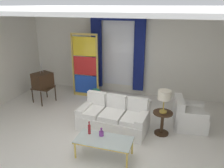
# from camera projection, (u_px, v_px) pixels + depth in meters

# --- Properties ---
(ground_plane) EXTENTS (16.00, 16.00, 0.00)m
(ground_plane) POSITION_uv_depth(u_px,v_px,m) (98.00, 134.00, 5.70)
(ground_plane) COLOR white
(wall_rear) EXTENTS (8.00, 0.12, 3.00)m
(wall_rear) POSITION_uv_depth(u_px,v_px,m) (128.00, 52.00, 7.96)
(wall_rear) COLOR white
(wall_rear) RESTS_ON ground
(ceiling_slab) EXTENTS (8.00, 7.60, 0.04)m
(ceiling_slab) POSITION_uv_depth(u_px,v_px,m) (108.00, 7.00, 5.42)
(ceiling_slab) COLOR white
(curtained_window) EXTENTS (2.00, 0.17, 2.70)m
(curtained_window) POSITION_uv_depth(u_px,v_px,m) (118.00, 46.00, 7.82)
(curtained_window) COLOR white
(curtained_window) RESTS_ON ground
(couch_white_long) EXTENTS (1.82, 1.05, 0.86)m
(couch_white_long) POSITION_uv_depth(u_px,v_px,m) (114.00, 117.00, 5.95)
(couch_white_long) COLOR white
(couch_white_long) RESTS_ON ground
(coffee_table) EXTENTS (1.20, 0.57, 0.41)m
(coffee_table) POSITION_uv_depth(u_px,v_px,m) (104.00, 141.00, 4.78)
(coffee_table) COLOR silver
(coffee_table) RESTS_ON ground
(bottle_blue_decanter) EXTENTS (0.06, 0.06, 0.30)m
(bottle_blue_decanter) POSITION_uv_depth(u_px,v_px,m) (89.00, 129.00, 4.93)
(bottle_blue_decanter) COLOR maroon
(bottle_blue_decanter) RESTS_ON coffee_table
(bottle_crystal_tall) EXTENTS (0.10, 0.10, 0.19)m
(bottle_crystal_tall) POSITION_uv_depth(u_px,v_px,m) (101.00, 133.00, 4.88)
(bottle_crystal_tall) COLOR #753384
(bottle_crystal_tall) RESTS_ON coffee_table
(vintage_tv) EXTENTS (0.68, 0.73, 1.35)m
(vintage_tv) POSITION_uv_depth(u_px,v_px,m) (43.00, 81.00, 7.38)
(vintage_tv) COLOR #382314
(vintage_tv) RESTS_ON ground
(armchair_white) EXTENTS (0.91, 0.90, 0.80)m
(armchair_white) POSITION_uv_depth(u_px,v_px,m) (188.00, 117.00, 5.97)
(armchair_white) COLOR white
(armchair_white) RESTS_ON ground
(stained_glass_divider) EXTENTS (0.95, 0.05, 2.20)m
(stained_glass_divider) POSITION_uv_depth(u_px,v_px,m) (85.00, 67.00, 7.75)
(stained_glass_divider) COLOR gold
(stained_glass_divider) RESTS_ON ground
(peacock_figurine) EXTENTS (0.44, 0.60, 0.50)m
(peacock_figurine) POSITION_uv_depth(u_px,v_px,m) (95.00, 95.00, 7.56)
(peacock_figurine) COLOR beige
(peacock_figurine) RESTS_ON ground
(round_side_table) EXTENTS (0.48, 0.48, 0.59)m
(round_side_table) POSITION_uv_depth(u_px,v_px,m) (162.00, 121.00, 5.63)
(round_side_table) COLOR #382314
(round_side_table) RESTS_ON ground
(table_lamp_brass) EXTENTS (0.32, 0.32, 0.57)m
(table_lamp_brass) POSITION_uv_depth(u_px,v_px,m) (164.00, 96.00, 5.40)
(table_lamp_brass) COLOR #B29338
(table_lamp_brass) RESTS_ON round_side_table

